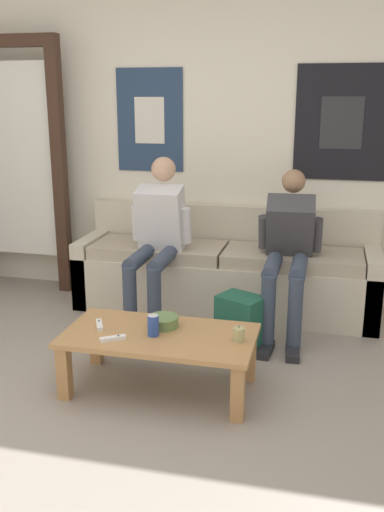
{
  "coord_description": "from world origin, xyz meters",
  "views": [
    {
      "loc": [
        1.0,
        -2.32,
        1.68
      ],
      "look_at": [
        0.18,
        1.11,
        0.68
      ],
      "focal_mm": 40.0,
      "sensor_mm": 36.0,
      "label": 1
    }
  ],
  "objects_px": {
    "person_seated_teen": "(288,246)",
    "game_controller_near_right": "(99,325)",
    "coffee_table": "(160,343)",
    "pillar_candle": "(239,334)",
    "person_seated_adult": "(157,235)",
    "drink_can_blue": "(153,325)",
    "ceramic_bowl": "(164,321)",
    "backpack": "(240,324)",
    "couch": "(226,273)",
    "game_controller_near_left": "(113,339)"
  },
  "relations": [
    {
      "from": "coffee_table",
      "to": "game_controller_near_left",
      "type": "distance_m",
      "value": 0.28
    },
    {
      "from": "backpack",
      "to": "ceramic_bowl",
      "type": "height_order",
      "value": "ceramic_bowl"
    },
    {
      "from": "backpack",
      "to": "game_controller_near_right",
      "type": "xyz_separation_m",
      "value": [
        -0.74,
        -0.65,
        0.19
      ]
    },
    {
      "from": "couch",
      "to": "game_controller_near_left",
      "type": "distance_m",
      "value": 1.61
    },
    {
      "from": "person_seated_teen",
      "to": "backpack",
      "type": "height_order",
      "value": "person_seated_teen"
    },
    {
      "from": "couch",
      "to": "game_controller_near_left",
      "type": "relative_size",
      "value": 17.01
    },
    {
      "from": "drink_can_blue",
      "to": "game_controller_near_right",
      "type": "relative_size",
      "value": 0.86
    },
    {
      "from": "person_seated_teen",
      "to": "game_controller_near_right",
      "type": "height_order",
      "value": "person_seated_teen"
    },
    {
      "from": "couch",
      "to": "ceramic_bowl",
      "type": "distance_m",
      "value": 1.32
    },
    {
      "from": "drink_can_blue",
      "to": "game_controller_near_right",
      "type": "height_order",
      "value": "drink_can_blue"
    },
    {
      "from": "person_seated_teen",
      "to": "game_controller_near_right",
      "type": "relative_size",
      "value": 7.96
    },
    {
      "from": "person_seated_adult",
      "to": "backpack",
      "type": "relative_size",
      "value": 3.27
    },
    {
      "from": "person_seated_teen",
      "to": "drink_can_blue",
      "type": "relative_size",
      "value": 9.26
    },
    {
      "from": "person_seated_adult",
      "to": "ceramic_bowl",
      "type": "distance_m",
      "value": 1.03
    },
    {
      "from": "ceramic_bowl",
      "to": "pillar_candle",
      "type": "bearing_deg",
      "value": -12.08
    },
    {
      "from": "coffee_table",
      "to": "game_controller_near_right",
      "type": "distance_m",
      "value": 0.38
    },
    {
      "from": "person_seated_adult",
      "to": "couch",
      "type": "bearing_deg",
      "value": 38.14
    },
    {
      "from": "person_seated_adult",
      "to": "ceramic_bowl",
      "type": "xyz_separation_m",
      "value": [
        0.32,
        -0.94,
        -0.28
      ]
    },
    {
      "from": "couch",
      "to": "person_seated_teen",
      "type": "xyz_separation_m",
      "value": [
        0.51,
        -0.32,
        0.34
      ]
    },
    {
      "from": "game_controller_near_left",
      "to": "coffee_table",
      "type": "bearing_deg",
      "value": 34.93
    },
    {
      "from": "coffee_table",
      "to": "drink_can_blue",
      "type": "relative_size",
      "value": 8.91
    },
    {
      "from": "couch",
      "to": "game_controller_near_right",
      "type": "bearing_deg",
      "value": -109.96
    },
    {
      "from": "ceramic_bowl",
      "to": "backpack",
      "type": "bearing_deg",
      "value": 56.43
    },
    {
      "from": "game_controller_near_left",
      "to": "game_controller_near_right",
      "type": "bearing_deg",
      "value": 131.76
    },
    {
      "from": "pillar_candle",
      "to": "couch",
      "type": "bearing_deg",
      "value": 103.08
    },
    {
      "from": "couch",
      "to": "drink_can_blue",
      "type": "distance_m",
      "value": 1.46
    },
    {
      "from": "coffee_table",
      "to": "ceramic_bowl",
      "type": "xyz_separation_m",
      "value": [
        -0.0,
        0.1,
        0.1
      ]
    },
    {
      "from": "coffee_table",
      "to": "person_seated_adult",
      "type": "bearing_deg",
      "value": 107.51
    },
    {
      "from": "couch",
      "to": "backpack",
      "type": "height_order",
      "value": "couch"
    },
    {
      "from": "ceramic_bowl",
      "to": "coffee_table",
      "type": "bearing_deg",
      "value": -87.46
    },
    {
      "from": "person_seated_adult",
      "to": "drink_can_blue",
      "type": "relative_size",
      "value": 9.91
    },
    {
      "from": "coffee_table",
      "to": "ceramic_bowl",
      "type": "relative_size",
      "value": 6.04
    },
    {
      "from": "person_seated_teen",
      "to": "ceramic_bowl",
      "type": "height_order",
      "value": "person_seated_teen"
    },
    {
      "from": "person_seated_adult",
      "to": "backpack",
      "type": "xyz_separation_m",
      "value": [
        0.7,
        -0.38,
        -0.49
      ]
    },
    {
      "from": "couch",
      "to": "person_seated_adult",
      "type": "relative_size",
      "value": 1.93
    },
    {
      "from": "couch",
      "to": "pillar_candle",
      "type": "height_order",
      "value": "couch"
    },
    {
      "from": "person_seated_adult",
      "to": "drink_can_blue",
      "type": "distance_m",
      "value": 1.15
    },
    {
      "from": "pillar_candle",
      "to": "game_controller_near_right",
      "type": "bearing_deg",
      "value": 179.47
    },
    {
      "from": "coffee_table",
      "to": "ceramic_bowl",
      "type": "bearing_deg",
      "value": 92.54
    },
    {
      "from": "coffee_table",
      "to": "pillar_candle",
      "type": "relative_size",
      "value": 12.12
    },
    {
      "from": "backpack",
      "to": "drink_can_blue",
      "type": "xyz_separation_m",
      "value": [
        -0.39,
        -0.7,
        0.24
      ]
    },
    {
      "from": "backpack",
      "to": "coffee_table",
      "type": "bearing_deg",
      "value": -119.08
    },
    {
      "from": "game_controller_near_left",
      "to": "person_seated_adult",
      "type": "bearing_deg",
      "value": 94.93
    },
    {
      "from": "person_seated_adult",
      "to": "person_seated_teen",
      "type": "distance_m",
      "value": 0.97
    },
    {
      "from": "person_seated_teen",
      "to": "ceramic_bowl",
      "type": "distance_m",
      "value": 1.2
    },
    {
      "from": "drink_can_blue",
      "to": "game_controller_near_right",
      "type": "distance_m",
      "value": 0.35
    },
    {
      "from": "person_seated_adult",
      "to": "drink_can_blue",
      "type": "height_order",
      "value": "person_seated_adult"
    },
    {
      "from": "couch",
      "to": "person_seated_adult",
      "type": "height_order",
      "value": "person_seated_adult"
    },
    {
      "from": "person_seated_adult",
      "to": "person_seated_teen",
      "type": "xyz_separation_m",
      "value": [
        0.97,
        0.04,
        -0.03
      ]
    },
    {
      "from": "game_controller_near_right",
      "to": "game_controller_near_left",
      "type": "bearing_deg",
      "value": -48.24
    }
  ]
}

